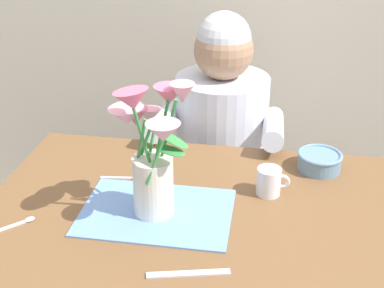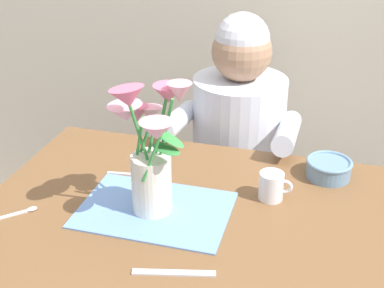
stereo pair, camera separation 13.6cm
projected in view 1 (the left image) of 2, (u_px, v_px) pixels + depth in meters
The scene contains 9 objects.
dining_table at pixel (203, 243), 1.44m from camera, with size 1.20×0.80×0.74m.
seated_person at pixel (220, 161), 2.02m from camera, with size 0.45×0.47×1.14m.
striped_placemat at pixel (157, 212), 1.40m from camera, with size 0.40×0.28×0.01m, color #6B93D1.
flower_vase at pixel (152, 150), 1.30m from camera, with size 0.24×0.23×0.38m.
ceramic_bowl at pixel (319, 161), 1.59m from camera, with size 0.14×0.14×0.06m.
dinner_knife at pixel (189, 274), 1.18m from camera, with size 0.19×0.02×0.01m, color silver.
coffee_cup at pixel (269, 181), 1.46m from camera, with size 0.09×0.07×0.08m.
spoon_0 at pixel (20, 223), 1.35m from camera, with size 0.10×0.09×0.01m.
spoon_1 at pixel (127, 178), 1.55m from camera, with size 0.12×0.03×0.01m.
Camera 1 is at (0.15, -1.14, 1.54)m, focal length 49.05 mm.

